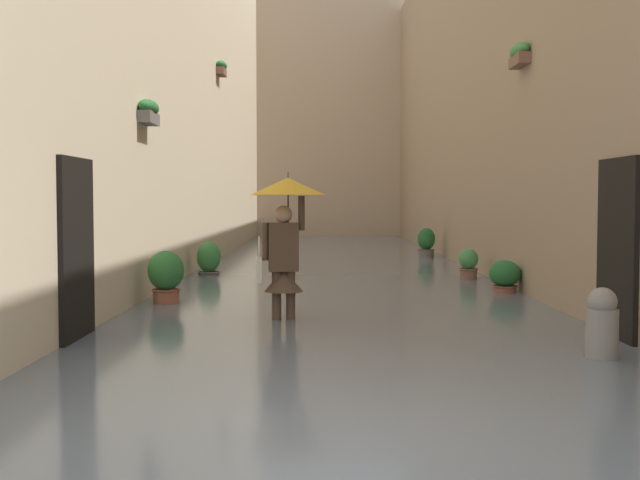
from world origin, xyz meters
TOP-DOWN VIEW (x-y plane):
  - ground_plane at (0.00, -14.17)m, footprint 70.85×70.85m
  - flood_water at (0.00, -14.17)m, footprint 6.82×34.34m
  - building_facade_left at (-3.91, -14.16)m, footprint 2.04×32.34m
  - building_facade_right at (3.91, -14.17)m, footprint 2.04×32.34m
  - building_facade_far at (0.00, -29.24)m, footprint 9.62×1.80m
  - person_wading at (0.75, -5.17)m, footprint 0.97×0.97m
  - potted_plant_near_right at (2.59, -11.19)m, footprint 0.49×0.49m
  - potted_plant_far_left at (-2.51, -16.18)m, footprint 0.47×0.47m
  - potted_plant_mid_right at (2.60, -6.82)m, footprint 0.54×0.54m
  - potted_plant_mid_left at (-2.75, -8.15)m, footprint 0.52×0.52m
  - potted_plant_near_left at (-2.56, -10.38)m, footprint 0.37×0.37m
  - mooring_bollard at (-2.43, -2.73)m, footprint 0.31×0.31m

SIDE VIEW (x-z plane):
  - ground_plane at x=0.00m, z-range 0.00..0.00m
  - flood_water at x=0.00m, z-range 0.00..0.20m
  - potted_plant_mid_left at x=-2.75m, z-range 0.05..0.78m
  - potted_plant_near_left at x=-2.56m, z-range 0.02..0.81m
  - mooring_bollard at x=-2.43m, z-range 0.00..0.89m
  - potted_plant_near_right at x=2.59m, z-range 0.02..0.91m
  - potted_plant_far_left at x=-2.51m, z-range 0.02..1.00m
  - potted_plant_mid_right at x=2.60m, z-range 0.07..1.05m
  - person_wading at x=0.75m, z-range 0.39..2.48m
  - building_facade_left at x=-3.91m, z-range 0.00..9.62m
  - building_facade_far at x=0.00m, z-range 0.00..10.22m
  - building_facade_right at x=3.91m, z-range 0.00..12.34m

